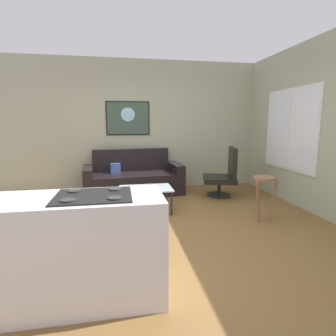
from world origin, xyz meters
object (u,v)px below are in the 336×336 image
object	(u,v)px
coffee_table	(146,190)
wall_painting	(128,118)
armchair	(224,174)
couch	(133,179)
bar_stool	(264,187)

from	to	relation	value
coffee_table	wall_painting	size ratio (longest dim) A/B	0.92
coffee_table	armchair	xyz separation A→B (m)	(1.63, 0.66, 0.08)
coffee_table	wall_painting	bearing A→B (deg)	97.38
couch	coffee_table	world-z (taller)	couch
couch	wall_painting	xyz separation A→B (m)	(-0.07, 0.44, 1.26)
coffee_table	bar_stool	distance (m)	1.84
couch	armchair	bearing A→B (deg)	-16.77
couch	bar_stool	size ratio (longest dim) A/B	3.05
armchair	wall_painting	bearing A→B (deg)	152.03
bar_stool	armchair	bearing A→B (deg)	92.73
armchair	bar_stool	size ratio (longest dim) A/B	1.47
couch	bar_stool	xyz separation A→B (m)	(1.84, -1.90, 0.22)
coffee_table	wall_painting	world-z (taller)	wall_painting
couch	bar_stool	distance (m)	2.66
armchair	bar_stool	bearing A→B (deg)	-87.27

